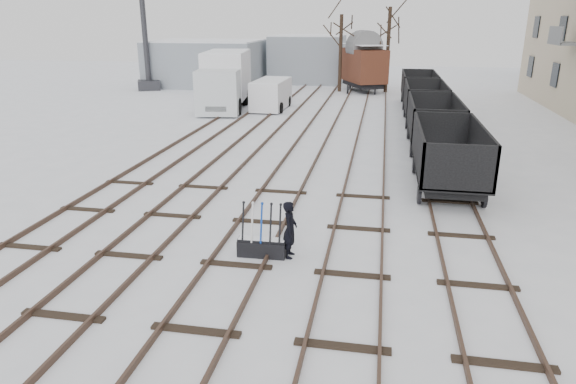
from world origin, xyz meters
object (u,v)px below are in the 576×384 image
(lorry, at_px, (225,80))
(panel_van, at_px, (271,94))
(freight_wagon_a, at_px, (447,165))
(box_van_wagon, at_px, (363,64))
(crane, at_px, (148,61))
(worker, at_px, (290,230))
(ground_frame, at_px, (262,246))

(lorry, distance_m, panel_van, 3.43)
(freight_wagon_a, relative_size, panel_van, 1.25)
(box_van_wagon, height_order, crane, crane)
(worker, xyz_separation_m, freight_wagon_a, (4.72, 6.78, 0.13))
(ground_frame, distance_m, lorry, 24.27)
(worker, xyz_separation_m, lorry, (-8.74, 22.75, 1.20))
(freight_wagon_a, height_order, lorry, lorry)
(freight_wagon_a, bearing_deg, panel_van, 122.38)
(box_van_wagon, xyz_separation_m, crane, (-18.69, -2.06, 0.18))
(worker, height_order, panel_van, panel_van)
(ground_frame, height_order, freight_wagon_a, freight_wagon_a)
(crane, bearing_deg, panel_van, -57.53)
(box_van_wagon, distance_m, crane, 18.80)
(worker, height_order, box_van_wagon, box_van_wagon)
(lorry, bearing_deg, freight_wagon_a, -58.12)
(ground_frame, relative_size, crane, 0.16)
(lorry, height_order, crane, crane)
(box_van_wagon, distance_m, panel_van, 11.92)
(lorry, relative_size, crane, 0.93)
(ground_frame, distance_m, worker, 0.91)
(worker, xyz_separation_m, panel_van, (-5.43, 22.79, 0.28))
(lorry, relative_size, panel_van, 1.87)
(freight_wagon_a, xyz_separation_m, box_van_wagon, (-4.31, 26.33, 1.40))
(freight_wagon_a, relative_size, box_van_wagon, 1.00)
(worker, distance_m, box_van_wagon, 33.14)
(ground_frame, distance_m, box_van_wagon, 33.28)
(worker, height_order, lorry, lorry)
(lorry, xyz_separation_m, panel_van, (3.30, 0.04, -0.93))
(ground_frame, height_order, panel_van, panel_van)
(box_van_wagon, xyz_separation_m, lorry, (-9.15, -10.35, -0.32))
(box_van_wagon, relative_size, crane, 0.62)
(box_van_wagon, bearing_deg, freight_wagon_a, -104.90)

